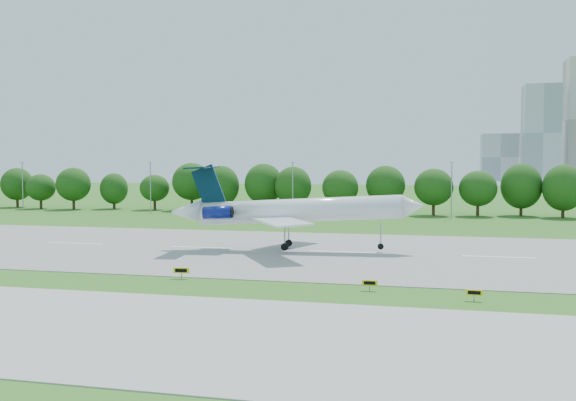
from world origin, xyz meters
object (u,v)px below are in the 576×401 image
Objects in this scene: airliner at (287,210)px; taxi_sign_left at (181,271)px; service_vehicle_a at (228,213)px; service_vehicle_b at (319,215)px.

taxi_sign_left is at bearing -109.98° from airliner.
service_vehicle_b is at bearing -71.80° from service_vehicle_a.
service_vehicle_b is (-0.38, 78.97, -0.33)m from taxi_sign_left.
airliner is 24.22m from taxi_sign_left.
taxi_sign_left is at bearing -154.15° from service_vehicle_a.
service_vehicle_a is 1.26× the size of service_vehicle_b.
airliner is 11.18× the size of service_vehicle_b.
taxi_sign_left is 0.54× the size of service_vehicle_b.
airliner is at bearing 69.47° from taxi_sign_left.
taxi_sign_left reaches higher than service_vehicle_b.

